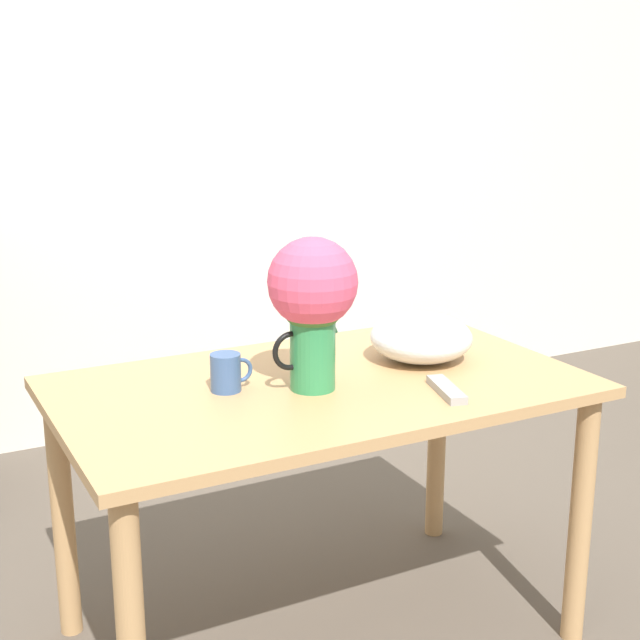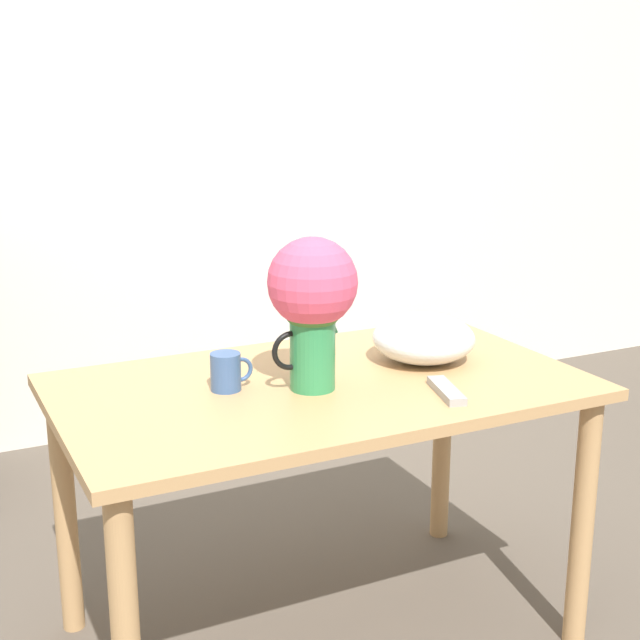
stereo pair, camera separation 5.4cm
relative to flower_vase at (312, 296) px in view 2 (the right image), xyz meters
name	(u,v)px [view 2 (the right image)]	position (x,y,z in m)	size (l,w,h in m)	color
wall_back	(130,131)	(0.02, 1.79, 0.32)	(8.00, 0.05, 2.60)	silver
table	(321,420)	(0.04, 0.04, -0.34)	(1.35, 0.79, 0.74)	tan
flower_vase	(312,296)	(0.00, 0.00, 0.00)	(0.22, 0.22, 0.39)	#2D844C
coffee_mug	(227,372)	(-0.20, 0.09, -0.19)	(0.11, 0.08, 0.10)	#385689
white_bowl	(424,338)	(0.38, 0.07, -0.17)	(0.28, 0.28, 0.13)	silver
remote_control	(446,391)	(0.28, -0.19, -0.23)	(0.09, 0.19, 0.02)	#999999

